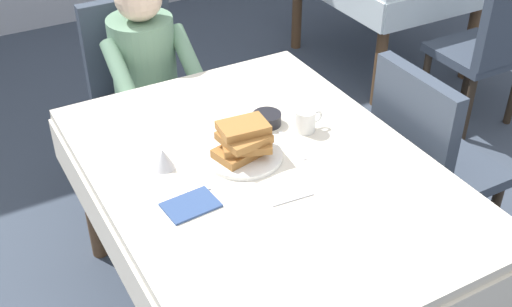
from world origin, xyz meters
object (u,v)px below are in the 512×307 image
(plate_breakfast, at_px, (243,156))
(cup_coffee, at_px, (306,121))
(chair_diner, at_px, (138,83))
(knife_right_of_plate, at_px, (292,145))
(chair_right_side, at_px, (426,156))
(diner_person, at_px, (147,70))
(syrup_pitcher, at_px, (163,159))
(bowl_butter, at_px, (267,119))
(spoon_near_edge, at_px, (292,199))
(dining_table_main, at_px, (264,188))
(breakfast_stack, at_px, (244,140))
(fork_left_of_plate, at_px, (197,176))
(background_chair_empty, at_px, (493,42))

(plate_breakfast, height_order, cup_coffee, cup_coffee)
(chair_diner, height_order, knife_right_of_plate, chair_diner)
(chair_right_side, relative_size, knife_right_of_plate, 4.65)
(diner_person, xyz_separation_m, syrup_pitcher, (-0.26, -0.84, 0.11))
(bowl_butter, height_order, spoon_near_edge, bowl_butter)
(dining_table_main, distance_m, chair_right_side, 0.78)
(chair_right_side, distance_m, breakfast_stack, 0.85)
(chair_right_side, xyz_separation_m, fork_left_of_plate, (-0.99, 0.07, 0.21))
(bowl_butter, relative_size, syrup_pitcher, 1.37)
(syrup_pitcher, bearing_deg, dining_table_main, -29.45)
(knife_right_of_plate, bearing_deg, cup_coffee, -53.16)
(plate_breakfast, distance_m, background_chair_empty, 1.96)
(chair_diner, relative_size, syrup_pitcher, 11.62)
(dining_table_main, xyz_separation_m, syrup_pitcher, (-0.30, 0.17, 0.13))
(chair_right_side, distance_m, knife_right_of_plate, 0.65)
(breakfast_stack, xyz_separation_m, bowl_butter, (0.18, 0.15, -0.05))
(diner_person, bearing_deg, syrup_pitcher, 72.98)
(syrup_pitcher, height_order, spoon_near_edge, syrup_pitcher)
(chair_right_side, xyz_separation_m, syrup_pitcher, (-1.07, 0.17, 0.25))
(plate_breakfast, height_order, knife_right_of_plate, plate_breakfast)
(plate_breakfast, distance_m, spoon_near_edge, 0.29)
(diner_person, bearing_deg, dining_table_main, 92.45)
(chair_diner, relative_size, spoon_near_edge, 6.20)
(breakfast_stack, bearing_deg, spoon_near_edge, -85.21)
(cup_coffee, relative_size, knife_right_of_plate, 0.57)
(chair_right_side, height_order, breakfast_stack, chair_right_side)
(spoon_near_edge, bearing_deg, chair_diner, 96.04)
(spoon_near_edge, bearing_deg, breakfast_stack, 99.30)
(dining_table_main, distance_m, bowl_butter, 0.31)
(breakfast_stack, relative_size, spoon_near_edge, 1.47)
(chair_right_side, xyz_separation_m, background_chair_empty, (1.06, 0.66, 0.00))
(knife_right_of_plate, bearing_deg, bowl_butter, 5.73)
(background_chair_empty, bearing_deg, spoon_near_edge, -155.02)
(dining_table_main, relative_size, cup_coffee, 13.49)
(diner_person, bearing_deg, breakfast_stack, 90.77)
(dining_table_main, relative_size, fork_left_of_plate, 8.47)
(plate_breakfast, xyz_separation_m, background_chair_empty, (1.86, 0.57, -0.22))
(chair_diner, height_order, bowl_butter, chair_diner)
(fork_left_of_plate, height_order, knife_right_of_plate, same)
(bowl_butter, height_order, fork_left_of_plate, bowl_butter)
(dining_table_main, distance_m, diner_person, 1.01)
(diner_person, distance_m, chair_right_side, 1.31)
(bowl_butter, bearing_deg, plate_breakfast, -140.28)
(spoon_near_edge, bearing_deg, fork_left_of_plate, 133.54)
(plate_breakfast, xyz_separation_m, bowl_butter, (0.19, 0.15, 0.01))
(chair_right_side, distance_m, bowl_butter, 0.70)
(chair_right_side, relative_size, bowl_butter, 8.45)
(breakfast_stack, height_order, knife_right_of_plate, breakfast_stack)
(plate_breakfast, xyz_separation_m, breakfast_stack, (0.00, 0.00, 0.06))
(plate_breakfast, xyz_separation_m, spoon_near_edge, (0.03, -0.29, -0.01))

